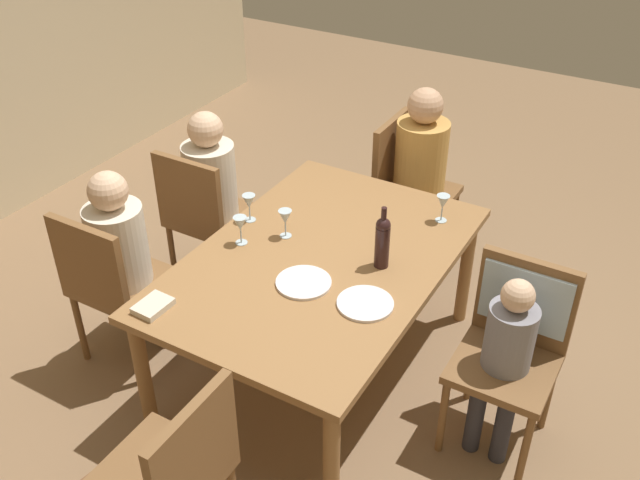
{
  "coord_description": "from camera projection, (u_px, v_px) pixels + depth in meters",
  "views": [
    {
      "loc": [
        -2.42,
        -1.4,
        2.69
      ],
      "look_at": [
        0.0,
        0.0,
        0.82
      ],
      "focal_mm": 40.07,
      "sensor_mm": 36.0,
      "label": 1
    }
  ],
  "objects": [
    {
      "name": "ground_plane",
      "position": [
        320.0,
        368.0,
        3.82
      ],
      "size": [
        10.0,
        10.0,
        0.0
      ],
      "primitive_type": "plane",
      "color": "#846647"
    },
    {
      "name": "dining_table",
      "position": [
        320.0,
        270.0,
        3.46
      ],
      "size": [
        1.67,
        1.13,
        0.72
      ],
      "color": "olive",
      "rests_on": "ground_plane"
    },
    {
      "name": "chair_far_right",
      "position": [
        204.0,
        212.0,
        4.12
      ],
      "size": [
        0.44,
        0.44,
        0.92
      ],
      "rotation": [
        0.0,
        0.0,
        -1.57
      ],
      "color": "brown",
      "rests_on": "ground_plane"
    },
    {
      "name": "chair_far_left",
      "position": [
        111.0,
        280.0,
        3.58
      ],
      "size": [
        0.44,
        0.44,
        0.92
      ],
      "rotation": [
        0.0,
        0.0,
        -1.57
      ],
      "color": "brown",
      "rests_on": "ground_plane"
    },
    {
      "name": "chair_right_end",
      "position": [
        406.0,
        181.0,
        4.43
      ],
      "size": [
        0.44,
        0.44,
        0.92
      ],
      "rotation": [
        0.0,
        0.0,
        3.14
      ],
      "color": "brown",
      "rests_on": "ground_plane"
    },
    {
      "name": "chair_near",
      "position": [
        517.0,
        328.0,
        3.18
      ],
      "size": [
        0.46,
        0.44,
        0.92
      ],
      "rotation": [
        0.0,
        0.0,
        1.57
      ],
      "color": "brown",
      "rests_on": "ground_plane"
    },
    {
      "name": "chair_left_end",
      "position": [
        175.0,
        472.0,
        2.61
      ],
      "size": [
        0.44,
        0.44,
        0.92
      ],
      "color": "brown",
      "rests_on": "ground_plane"
    },
    {
      "name": "person_woman_host",
      "position": [
        214.0,
        186.0,
        4.14
      ],
      "size": [
        0.35,
        0.3,
        1.12
      ],
      "rotation": [
        0.0,
        0.0,
        -1.57
      ],
      "color": "#33333D",
      "rests_on": "ground_plane"
    },
    {
      "name": "person_man_bearded",
      "position": [
        123.0,
        251.0,
        3.6
      ],
      "size": [
        0.34,
        0.29,
        1.1
      ],
      "rotation": [
        0.0,
        0.0,
        -1.57
      ],
      "color": "#33333D",
      "rests_on": "ground_plane"
    },
    {
      "name": "person_man_guest",
      "position": [
        424.0,
        166.0,
        4.31
      ],
      "size": [
        0.32,
        0.36,
        1.16
      ],
      "rotation": [
        0.0,
        0.0,
        3.14
      ],
      "color": "#33333D",
      "rests_on": "ground_plane"
    },
    {
      "name": "person_child_small",
      "position": [
        506.0,
        354.0,
        3.1
      ],
      "size": [
        0.25,
        0.22,
        0.94
      ],
      "rotation": [
        0.0,
        0.0,
        1.57
      ],
      "color": "#33333D",
      "rests_on": "ground_plane"
    },
    {
      "name": "wine_bottle_tall_green",
      "position": [
        382.0,
        240.0,
        3.28
      ],
      "size": [
        0.07,
        0.07,
        0.32
      ],
      "color": "black",
      "rests_on": "dining_table"
    },
    {
      "name": "wine_glass_near_left",
      "position": [
        285.0,
        218.0,
        3.51
      ],
      "size": [
        0.07,
        0.07,
        0.15
      ],
      "color": "silver",
      "rests_on": "dining_table"
    },
    {
      "name": "wine_glass_centre",
      "position": [
        443.0,
        203.0,
        3.63
      ],
      "size": [
        0.07,
        0.07,
        0.15
      ],
      "color": "silver",
      "rests_on": "dining_table"
    },
    {
      "name": "wine_glass_near_right",
      "position": [
        249.0,
        202.0,
        3.64
      ],
      "size": [
        0.07,
        0.07,
        0.15
      ],
      "color": "silver",
      "rests_on": "dining_table"
    },
    {
      "name": "wine_glass_far",
      "position": [
        240.0,
        225.0,
        3.46
      ],
      "size": [
        0.07,
        0.07,
        0.15
      ],
      "color": "silver",
      "rests_on": "dining_table"
    },
    {
      "name": "dinner_plate_host",
      "position": [
        304.0,
        283.0,
        3.24
      ],
      "size": [
        0.26,
        0.26,
        0.01
      ],
      "primitive_type": "cylinder",
      "color": "white",
      "rests_on": "dining_table"
    },
    {
      "name": "dinner_plate_guest_left",
      "position": [
        365.0,
        304.0,
        3.11
      ],
      "size": [
        0.25,
        0.25,
        0.01
      ],
      "primitive_type": "cylinder",
      "color": "white",
      "rests_on": "dining_table"
    },
    {
      "name": "folded_napkin",
      "position": [
        153.0,
        306.0,
        3.09
      ],
      "size": [
        0.16,
        0.13,
        0.03
      ],
      "primitive_type": "cube",
      "rotation": [
        0.0,
        0.0,
        -0.04
      ],
      "color": "beige",
      "rests_on": "dining_table"
    }
  ]
}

